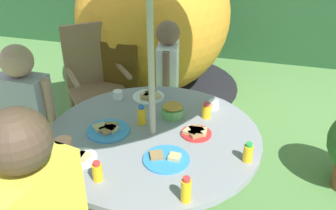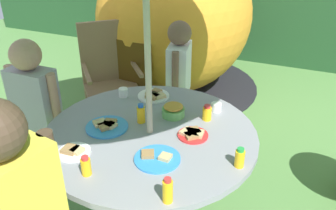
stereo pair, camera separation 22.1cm
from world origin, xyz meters
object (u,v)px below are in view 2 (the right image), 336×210
at_px(dome_tent, 176,18).
at_px(plate_back_edge, 193,134).
at_px(juice_bottle_center_front, 86,166).
at_px(juice_bottle_far_right, 240,158).
at_px(plate_mid_right, 154,95).
at_px(juice_bottle_front_edge, 141,114).
at_px(plate_near_right, 74,151).
at_px(wooden_chair, 110,74).
at_px(plate_far_left, 157,158).
at_px(cup_near, 216,107).
at_px(cup_far, 123,92).
at_px(juice_bottle_near_left, 207,113).
at_px(child_in_white_shirt, 179,70).
at_px(child_in_grey_shirt, 35,101).
at_px(child_in_yellow_shirt, 15,210).
at_px(garden_table, 151,152).
at_px(plate_center_back, 107,126).
at_px(juice_bottle_mid_left, 168,191).
at_px(snack_bowl, 173,110).

xyz_separation_m(dome_tent, plate_back_edge, (0.91, -2.08, -0.09)).
bearing_deg(juice_bottle_center_front, juice_bottle_far_right, 26.99).
xyz_separation_m(dome_tent, plate_mid_right, (0.50, -1.70, -0.09)).
distance_m(plate_back_edge, plate_mid_right, 0.56).
relative_size(dome_tent, juice_bottle_front_edge, 17.44).
bearing_deg(plate_near_right, wooden_chair, 113.60).
height_order(plate_far_left, plate_back_edge, same).
distance_m(cup_near, cup_far, 0.67).
xyz_separation_m(juice_bottle_near_left, juice_bottle_front_edge, (-0.37, -0.19, 0.01)).
xyz_separation_m(wooden_chair, dome_tent, (0.24, 1.11, 0.29)).
distance_m(plate_mid_right, juice_bottle_center_front, 0.91).
height_order(child_in_white_shirt, plate_far_left, child_in_white_shirt).
bearing_deg(child_in_white_shirt, cup_near, 29.76).
xyz_separation_m(juice_bottle_front_edge, cup_near, (0.40, 0.32, -0.03)).
bearing_deg(juice_bottle_front_edge, child_in_grey_shirt, -174.70).
bearing_deg(plate_far_left, juice_bottle_near_left, 75.95).
bearing_deg(child_in_yellow_shirt, juice_bottle_center_front, 5.49).
bearing_deg(dome_tent, garden_table, -66.90).
distance_m(child_in_grey_shirt, plate_far_left, 1.05).
xyz_separation_m(wooden_chair, child_in_yellow_shirt, (0.73, -1.92, 0.31)).
height_order(plate_center_back, juice_bottle_near_left, juice_bottle_near_left).
bearing_deg(child_in_grey_shirt, wooden_chair, 92.36).
relative_size(child_in_white_shirt, juice_bottle_center_front, 10.58).
xyz_separation_m(wooden_chair, juice_bottle_mid_left, (1.22, -1.52, 0.25)).
xyz_separation_m(snack_bowl, juice_bottle_far_right, (0.51, -0.35, 0.01)).
xyz_separation_m(snack_bowl, juice_bottle_center_front, (-0.19, -0.71, 0.01)).
relative_size(child_in_grey_shirt, plate_far_left, 4.80).
bearing_deg(child_in_yellow_shirt, wooden_chair, 31.44).
distance_m(child_in_grey_shirt, cup_near, 1.23).
xyz_separation_m(child_in_grey_shirt, plate_mid_right, (0.70, 0.42, -0.02)).
bearing_deg(plate_back_edge, child_in_grey_shirt, -177.88).
bearing_deg(plate_back_edge, plate_near_right, -143.57).
distance_m(plate_near_right, juice_bottle_far_right, 0.89).
height_order(child_in_yellow_shirt, plate_back_edge, child_in_yellow_shirt).
height_order(dome_tent, plate_mid_right, dome_tent).
bearing_deg(juice_bottle_near_left, cup_near, 78.94).
bearing_deg(juice_bottle_far_right, child_in_white_shirt, 124.44).
relative_size(dome_tent, juice_bottle_mid_left, 16.60).
bearing_deg(cup_near, child_in_yellow_shirt, -109.84).
bearing_deg(plate_center_back, juice_bottle_far_right, -4.46).
height_order(juice_bottle_near_left, juice_bottle_front_edge, juice_bottle_front_edge).
xyz_separation_m(juice_bottle_center_front, juice_bottle_front_edge, (0.03, 0.56, 0.01)).
bearing_deg(wooden_chair, juice_bottle_mid_left, -92.57).
height_order(plate_back_edge, cup_far, cup_far).
bearing_deg(cup_far, child_in_grey_shirt, -145.85).
bearing_deg(child_in_grey_shirt, cup_near, 19.06).
bearing_deg(plate_mid_right, plate_center_back, -101.69).
distance_m(child_in_grey_shirt, child_in_yellow_shirt, 1.15).
xyz_separation_m(child_in_yellow_shirt, plate_mid_right, (0.00, 1.32, -0.12)).
distance_m(garden_table, juice_bottle_far_right, 0.61).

